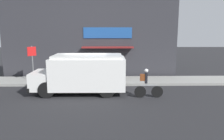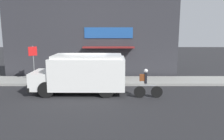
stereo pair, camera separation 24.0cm
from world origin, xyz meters
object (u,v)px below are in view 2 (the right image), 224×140
object	(u,v)px
school_bus	(82,73)
cyclist	(146,84)
trash_bin	(116,74)
stop_sign_post	(33,58)

from	to	relation	value
school_bus	cyclist	xyz separation A→B (m)	(3.50, -0.96, -0.39)
trash_bin	cyclist	bearing A→B (deg)	-68.19
cyclist	trash_bin	size ratio (longest dim) A/B	2.00
school_bus	stop_sign_post	bearing A→B (deg)	148.62
stop_sign_post	cyclist	bearing A→B (deg)	-24.13
school_bus	cyclist	world-z (taller)	school_bus
trash_bin	stop_sign_post	bearing A→B (deg)	-172.71
school_bus	trash_bin	size ratio (longest dim) A/B	6.67
school_bus	cyclist	distance (m)	3.65
stop_sign_post	trash_bin	world-z (taller)	stop_sign_post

